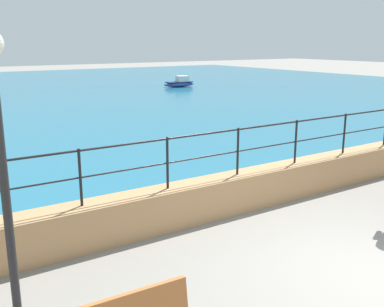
% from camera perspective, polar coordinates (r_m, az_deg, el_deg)
% --- Properties ---
extents(ground_plane, '(120.00, 120.00, 0.00)m').
position_cam_1_polar(ground_plane, '(6.91, 23.09, -14.43)').
color(ground_plane, gray).
extents(promenade_wall, '(20.00, 0.56, 0.70)m').
position_cam_1_polar(promenade_wall, '(8.73, 5.69, -4.83)').
color(promenade_wall, tan).
rests_on(promenade_wall, ground).
extents(railing, '(18.44, 0.04, 0.90)m').
position_cam_1_polar(railing, '(8.47, 5.84, 1.36)').
color(railing, black).
rests_on(railing, promenade_wall).
extents(lake_water, '(64.00, 44.32, 0.06)m').
position_cam_1_polar(lake_water, '(29.67, -23.18, 6.82)').
color(lake_water, '#236B89').
rests_on(lake_water, ground).
extents(boat_0, '(2.38, 1.12, 0.76)m').
position_cam_1_polar(boat_0, '(32.06, -1.57, 8.92)').
color(boat_0, '#2D4C9E').
rests_on(boat_0, lake_water).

